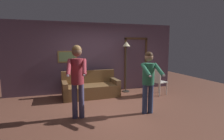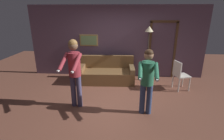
{
  "view_description": "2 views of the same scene",
  "coord_description": "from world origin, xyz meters",
  "px_view_note": "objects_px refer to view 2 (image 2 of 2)",
  "views": [
    {
      "loc": [
        -1.3,
        -4.4,
        1.73
      ],
      "look_at": [
        -0.09,
        -0.38,
        1.16
      ],
      "focal_mm": 28.0,
      "sensor_mm": 36.0,
      "label": 1
    },
    {
      "loc": [
        0.33,
        -4.28,
        2.39
      ],
      "look_at": [
        0.04,
        -0.51,
        1.1
      ],
      "focal_mm": 28.0,
      "sensor_mm": 36.0,
      "label": 2
    }
  ],
  "objects_px": {
    "person_standing_left": "(74,67)",
    "person_standing_right": "(147,77)",
    "couch": "(107,74)",
    "torchiere_lamp": "(149,38)",
    "dining_chair_distant": "(180,74)"
  },
  "relations": [
    {
      "from": "person_standing_left",
      "to": "person_standing_right",
      "type": "relative_size",
      "value": 1.1
    },
    {
      "from": "couch",
      "to": "person_standing_left",
      "type": "height_order",
      "value": "person_standing_left"
    },
    {
      "from": "couch",
      "to": "person_standing_right",
      "type": "relative_size",
      "value": 1.21
    },
    {
      "from": "couch",
      "to": "person_standing_left",
      "type": "relative_size",
      "value": 1.1
    },
    {
      "from": "torchiere_lamp",
      "to": "dining_chair_distant",
      "type": "height_order",
      "value": "torchiere_lamp"
    },
    {
      "from": "couch",
      "to": "dining_chair_distant",
      "type": "height_order",
      "value": "dining_chair_distant"
    },
    {
      "from": "person_standing_right",
      "to": "dining_chair_distant",
      "type": "height_order",
      "value": "person_standing_right"
    },
    {
      "from": "torchiere_lamp",
      "to": "person_standing_left",
      "type": "distance_m",
      "value": 2.89
    },
    {
      "from": "person_standing_left",
      "to": "couch",
      "type": "bearing_deg",
      "value": 70.89
    },
    {
      "from": "person_standing_right",
      "to": "dining_chair_distant",
      "type": "xyz_separation_m",
      "value": [
        1.19,
        1.48,
        -0.43
      ]
    },
    {
      "from": "dining_chair_distant",
      "to": "torchiere_lamp",
      "type": "bearing_deg",
      "value": 141.2
    },
    {
      "from": "torchiere_lamp",
      "to": "couch",
      "type": "bearing_deg",
      "value": -169.69
    },
    {
      "from": "person_standing_left",
      "to": "person_standing_right",
      "type": "height_order",
      "value": "person_standing_left"
    },
    {
      "from": "couch",
      "to": "person_standing_right",
      "type": "height_order",
      "value": "person_standing_right"
    },
    {
      "from": "couch",
      "to": "person_standing_right",
      "type": "bearing_deg",
      "value": -59.74
    }
  ]
}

